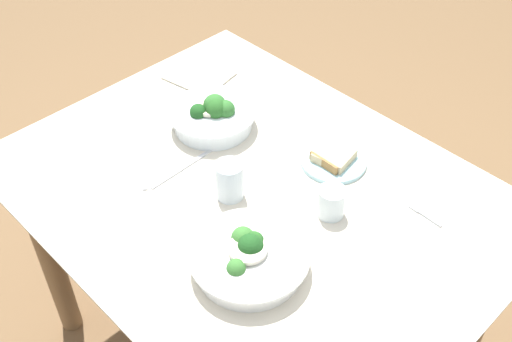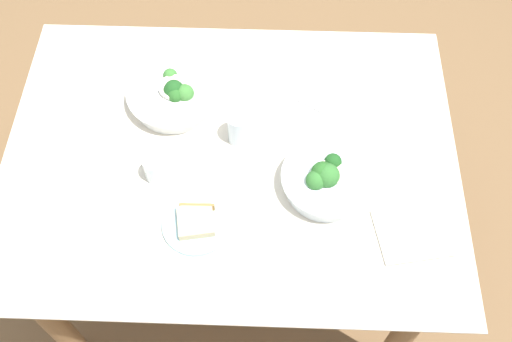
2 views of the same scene
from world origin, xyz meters
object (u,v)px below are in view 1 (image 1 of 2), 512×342
object	(u,v)px
broccoli_bowl_far	(213,116)
water_glass_center	(230,180)
water_glass_side	(331,202)
fork_by_near_bowl	(424,215)
bread_side_plate	(333,159)
table_knife_left	(183,168)
napkin_folded_upper	(199,76)
broccoli_bowl_near	(249,257)
fork_by_far_bowl	(144,179)

from	to	relation	value
broccoli_bowl_far	water_glass_center	size ratio (longest dim) A/B	2.39
water_glass_side	fork_by_near_bowl	bearing A→B (deg)	43.96
bread_side_plate	table_knife_left	size ratio (longest dim) A/B	0.84
bread_side_plate	napkin_folded_upper	size ratio (longest dim) A/B	0.99
bread_side_plate	water_glass_side	bearing A→B (deg)	-51.57
broccoli_bowl_far	broccoli_bowl_near	distance (m)	0.52
water_glass_side	fork_by_near_bowl	distance (m)	0.23
water_glass_center	water_glass_side	distance (m)	0.26
broccoli_bowl_near	bread_side_plate	world-z (taller)	broccoli_bowl_near
fork_by_far_bowl	fork_by_near_bowl	bearing A→B (deg)	68.49
fork_by_far_bowl	napkin_folded_upper	world-z (taller)	napkin_folded_upper
water_glass_center	water_glass_side	world-z (taller)	water_glass_center
broccoli_bowl_far	fork_by_near_bowl	bearing A→B (deg)	12.61
broccoli_bowl_far	fork_by_far_bowl	bearing A→B (deg)	-82.40
water_glass_side	napkin_folded_upper	world-z (taller)	water_glass_side
bread_side_plate	table_knife_left	xyz separation A→B (m)	(-0.26, -0.30, -0.01)
table_knife_left	napkin_folded_upper	distance (m)	0.43
fork_by_near_bowl	bread_side_plate	bearing A→B (deg)	4.86
broccoli_bowl_far	water_glass_side	xyz separation A→B (m)	(0.46, -0.02, 0.00)
broccoli_bowl_far	table_knife_left	xyz separation A→B (m)	(0.08, -0.18, -0.04)
water_glass_center	broccoli_bowl_far	bearing A→B (deg)	146.88
fork_by_far_bowl	napkin_folded_upper	distance (m)	0.49
broccoli_bowl_far	water_glass_side	size ratio (longest dim) A/B	3.12
broccoli_bowl_far	fork_by_far_bowl	world-z (taller)	broccoli_bowl_far
bread_side_plate	fork_by_near_bowl	xyz separation A→B (m)	(0.28, 0.01, -0.01)
water_glass_side	napkin_folded_upper	xyz separation A→B (m)	(-0.68, 0.15, -0.04)
water_glass_center	fork_by_near_bowl	distance (m)	0.49
fork_by_near_bowl	table_knife_left	xyz separation A→B (m)	(-0.55, -0.32, -0.00)
water_glass_center	napkin_folded_upper	distance (m)	0.54
broccoli_bowl_far	bread_side_plate	size ratio (longest dim) A/B	1.38
broccoli_bowl_far	bread_side_plate	xyz separation A→B (m)	(0.34, 0.13, -0.03)
broccoli_bowl_far	water_glass_side	bearing A→B (deg)	-2.59
bread_side_plate	table_knife_left	bearing A→B (deg)	-130.83
water_glass_center	table_knife_left	xyz separation A→B (m)	(-0.16, -0.02, -0.05)
fork_by_near_bowl	table_knife_left	bearing A→B (deg)	32.54
broccoli_bowl_far	water_glass_side	distance (m)	0.46
broccoli_bowl_near	water_glass_center	world-z (taller)	water_glass_center
broccoli_bowl_near	fork_by_far_bowl	size ratio (longest dim) A/B	3.26
broccoli_bowl_near	table_knife_left	distance (m)	0.38
bread_side_plate	fork_by_near_bowl	size ratio (longest dim) A/B	1.90
bread_side_plate	water_glass_center	world-z (taller)	water_glass_center
bread_side_plate	fork_by_far_bowl	xyz separation A→B (m)	(-0.30, -0.40, -0.01)
broccoli_bowl_near	napkin_folded_upper	size ratio (longest dim) A/B	1.51
table_knife_left	water_glass_side	bearing A→B (deg)	-69.12
fork_by_near_bowl	fork_by_far_bowl	bearing A→B (deg)	37.83
napkin_folded_upper	water_glass_side	bearing A→B (deg)	-12.86
bread_side_plate	fork_by_far_bowl	bearing A→B (deg)	-126.82
broccoli_bowl_far	table_knife_left	bearing A→B (deg)	-66.86
fork_by_far_bowl	fork_by_near_bowl	world-z (taller)	same
broccoli_bowl_far	water_glass_center	xyz separation A→B (m)	(0.24, -0.15, 0.01)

